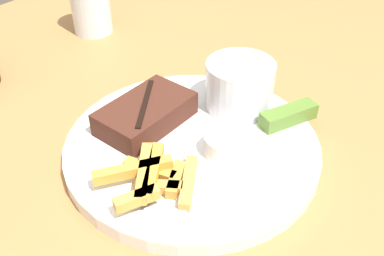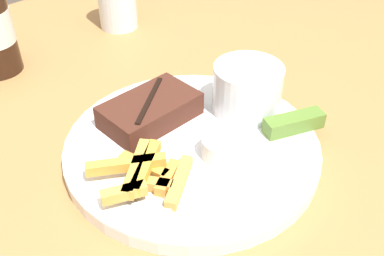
{
  "view_description": "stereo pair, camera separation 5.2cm",
  "coord_description": "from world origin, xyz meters",
  "px_view_note": "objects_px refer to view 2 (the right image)",
  "views": [
    {
      "loc": [
        -0.32,
        -0.25,
        1.11
      ],
      "look_at": [
        0.0,
        0.0,
        0.8
      ],
      "focal_mm": 42.0,
      "sensor_mm": 36.0,
      "label": 1
    },
    {
      "loc": [
        -0.28,
        -0.29,
        1.11
      ],
      "look_at": [
        0.0,
        0.0,
        0.8
      ],
      "focal_mm": 42.0,
      "sensor_mm": 36.0,
      "label": 2
    }
  ],
  "objects_px": {
    "steak_portion": "(150,110)",
    "pickle_spear": "(294,123)",
    "coleslaw_cup": "(250,87)",
    "dipping_sauce_cup": "(224,146)",
    "dinner_plate": "(192,147)",
    "fork_utensil": "(175,187)"
  },
  "relations": [
    {
      "from": "dipping_sauce_cup",
      "to": "fork_utensil",
      "type": "height_order",
      "value": "dipping_sauce_cup"
    },
    {
      "from": "dinner_plate",
      "to": "steak_portion",
      "type": "distance_m",
      "value": 0.07
    },
    {
      "from": "steak_portion",
      "to": "pickle_spear",
      "type": "relative_size",
      "value": 1.51
    },
    {
      "from": "dipping_sauce_cup",
      "to": "steak_portion",
      "type": "bearing_deg",
      "value": 99.11
    },
    {
      "from": "coleslaw_cup",
      "to": "fork_utensil",
      "type": "bearing_deg",
      "value": -166.39
    },
    {
      "from": "dinner_plate",
      "to": "dipping_sauce_cup",
      "type": "xyz_separation_m",
      "value": [
        0.01,
        -0.04,
        0.02
      ]
    },
    {
      "from": "dinner_plate",
      "to": "dipping_sauce_cup",
      "type": "bearing_deg",
      "value": -77.61
    },
    {
      "from": "dipping_sauce_cup",
      "to": "pickle_spear",
      "type": "height_order",
      "value": "dipping_sauce_cup"
    },
    {
      "from": "dipping_sauce_cup",
      "to": "fork_utensil",
      "type": "bearing_deg",
      "value": -179.32
    },
    {
      "from": "steak_portion",
      "to": "pickle_spear",
      "type": "distance_m",
      "value": 0.18
    },
    {
      "from": "steak_portion",
      "to": "fork_utensil",
      "type": "xyz_separation_m",
      "value": [
        -0.06,
        -0.11,
        -0.01
      ]
    },
    {
      "from": "dipping_sauce_cup",
      "to": "dinner_plate",
      "type": "bearing_deg",
      "value": 102.39
    },
    {
      "from": "dinner_plate",
      "to": "fork_utensil",
      "type": "bearing_deg",
      "value": -147.22
    },
    {
      "from": "steak_portion",
      "to": "dipping_sauce_cup",
      "type": "xyz_separation_m",
      "value": [
        0.02,
        -0.11,
        -0.0
      ]
    },
    {
      "from": "pickle_spear",
      "to": "dinner_plate",
      "type": "bearing_deg",
      "value": 146.48
    },
    {
      "from": "dinner_plate",
      "to": "pickle_spear",
      "type": "relative_size",
      "value": 3.87
    },
    {
      "from": "dipping_sauce_cup",
      "to": "pickle_spear",
      "type": "bearing_deg",
      "value": -15.94
    },
    {
      "from": "steak_portion",
      "to": "coleslaw_cup",
      "type": "bearing_deg",
      "value": -33.51
    },
    {
      "from": "dinner_plate",
      "to": "fork_utensil",
      "type": "height_order",
      "value": "fork_utensil"
    },
    {
      "from": "pickle_spear",
      "to": "steak_portion",
      "type": "bearing_deg",
      "value": 129.79
    },
    {
      "from": "steak_portion",
      "to": "pickle_spear",
      "type": "height_order",
      "value": "steak_portion"
    },
    {
      "from": "fork_utensil",
      "to": "pickle_spear",
      "type": "bearing_deg",
      "value": -41.52
    }
  ]
}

